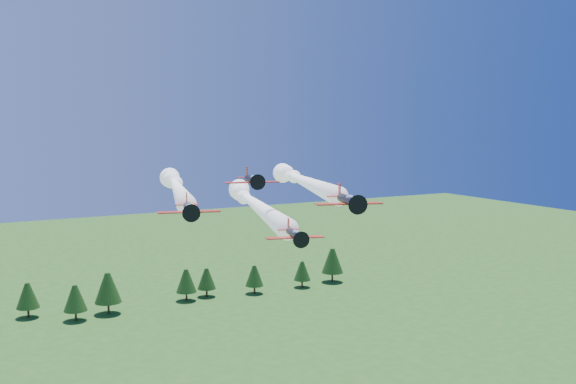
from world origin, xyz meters
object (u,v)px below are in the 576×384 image
plane_right (301,180)px  plane_slot (252,180)px  plane_left (176,186)px  plane_lead (253,202)px

plane_right → plane_slot: 24.48m
plane_left → plane_slot: (1.55, -25.57, 2.98)m
plane_lead → plane_left: (-8.24, 11.66, 1.88)m
plane_lead → plane_slot: (-6.69, -13.91, 4.86)m
plane_slot → plane_left: bearing=107.1°
plane_lead → plane_right: plane_right is taller
plane_left → plane_right: 20.42m
plane_lead → plane_slot: size_ratio=6.43×
plane_left → plane_right: size_ratio=1.00×
plane_left → plane_right: bearing=-8.2°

